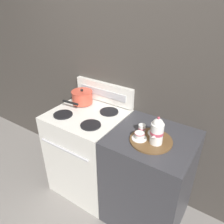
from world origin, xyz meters
TOP-DOWN VIEW (x-y plane):
  - ground_plane at (0.00, 0.00)m, footprint 6.00×6.00m
  - wall_back at (0.00, 0.34)m, footprint 6.00×0.05m
  - stove at (-0.34, -0.00)m, footprint 0.69×0.66m
  - control_panel at (-0.34, 0.29)m, footprint 0.67×0.05m
  - side_counter at (0.35, 0.00)m, footprint 0.67×0.64m
  - saucepan at (-0.51, 0.14)m, footprint 0.21×0.32m
  - serving_tray at (0.35, -0.06)m, footprint 0.33×0.33m
  - teapot at (0.40, -0.08)m, footprint 0.10×0.16m
  - teacup_left at (0.27, -0.10)m, footprint 0.12×0.12m
  - teacup_right at (0.35, 0.03)m, footprint 0.12×0.12m
  - creamer_jug at (0.24, -0.00)m, footprint 0.06×0.06m

SIDE VIEW (x-z plane):
  - ground_plane at x=0.00m, z-range 0.00..0.00m
  - side_counter at x=0.35m, z-range 0.00..0.93m
  - stove at x=-0.34m, z-range 0.00..0.94m
  - serving_tray at x=0.35m, z-range 0.93..0.94m
  - teacup_left at x=0.27m, z-range 0.94..1.00m
  - teacup_right at x=0.35m, z-range 0.94..1.00m
  - creamer_jug at x=0.24m, z-range 0.94..1.01m
  - saucepan at x=-0.51m, z-range 0.93..1.08m
  - control_panel at x=-0.34m, z-range 0.94..1.15m
  - teapot at x=0.40m, z-range 0.93..1.16m
  - wall_back at x=0.00m, z-range 0.00..2.20m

